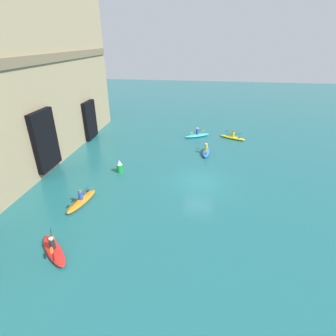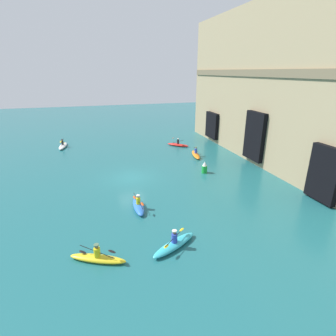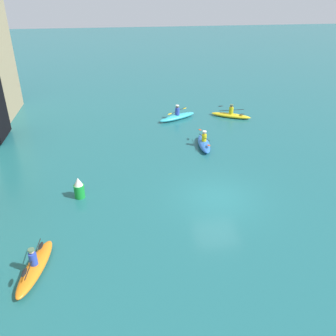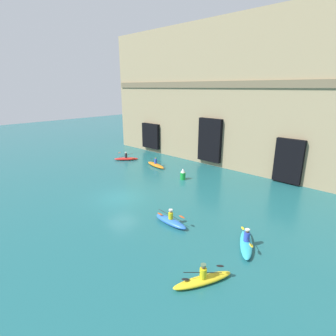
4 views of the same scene
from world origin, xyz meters
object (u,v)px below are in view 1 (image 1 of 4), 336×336
Objects in this scene: kayak_orange at (82,201)px; marker_buoy at (120,167)px; kayak_yellow at (233,137)px; kayak_cyan at (197,135)px; kayak_red at (54,250)px; kayak_blue at (206,152)px.

marker_buoy reaches higher than kayak_orange.
kayak_orange is at bearing -101.87° from kayak_yellow.
kayak_cyan is 18.12m from kayak_orange.
marker_buoy reaches higher than kayak_red.
kayak_red is at bearing -137.71° from kayak_cyan.
kayak_orange is (5.07, 0.61, 0.03)m from kayak_red.
kayak_blue is at bearing 151.28° from kayak_orange.
kayak_blue is 2.39× the size of marker_buoy.
kayak_yellow is 20.42m from kayak_orange.
kayak_red is 22.57m from kayak_cyan.
kayak_red is at bearing 153.92° from kayak_blue.
kayak_orange is at bearing -144.83° from kayak_cyan.
marker_buoy is (-5.52, 7.93, 0.31)m from kayak_blue.
kayak_blue is at bearing 104.68° from kayak_red.
kayak_yellow is at bearing -46.26° from marker_buoy.
kayak_blue is 18.22m from kayak_red.
kayak_cyan reaches higher than kayak_red.
kayak_orange is (-16.16, 12.47, 0.02)m from kayak_yellow.
kayak_cyan is 0.96× the size of kayak_orange.
kayak_blue is 5.38m from kayak_cyan.
marker_buoy is (10.54, -0.68, 0.35)m from kayak_red.
kayak_cyan is at bearing 113.65° from kayak_red.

